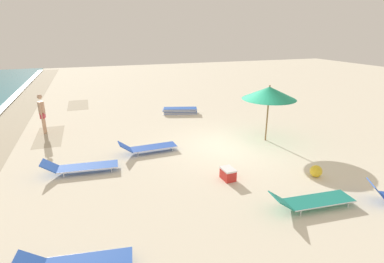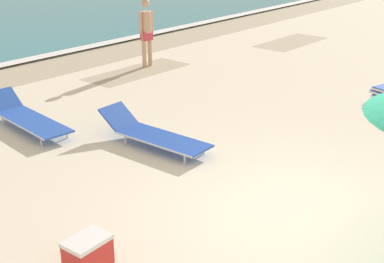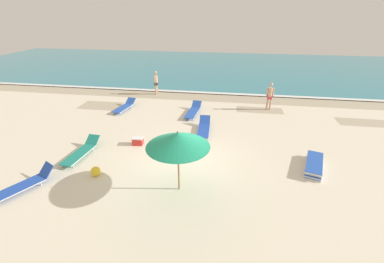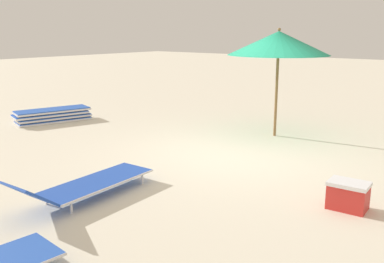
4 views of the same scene
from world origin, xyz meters
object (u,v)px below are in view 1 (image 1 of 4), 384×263
Objects in this scene: cooler_box at (228,174)px; sun_lounger_near_water_left at (81,166)px; beach_umbrella at (269,93)px; sun_lounger_near_water_right at (148,147)px; sun_lounger_under_umbrella at (312,200)px; beach_ball at (316,171)px; beachgoer_shoreline_child at (42,111)px; lounger_stack at (180,111)px.

sun_lounger_near_water_left is at bearing -118.89° from cooler_box.
beach_umbrella reaches higher than sun_lounger_near_water_right.
beach_ball is at bearing -39.45° from sun_lounger_under_umbrella.
sun_lounger_near_water_right is at bearing -63.24° from sun_lounger_near_water_left.
beach_umbrella is 0.98× the size of sun_lounger_near_water_left.
beach_umbrella is 7.56m from sun_lounger_near_water_left.
sun_lounger_near_water_left is at bearing 108.75° from sun_lounger_near_water_right.
cooler_box is (-2.03, -4.30, -0.02)m from sun_lounger_near_water_left.
beach_ball is at bearing -126.27° from beachgoer_shoreline_child.
beach_umbrella is at bearing -14.44° from sun_lounger_under_umbrella.
beachgoer_shoreline_child is at bearing 43.75° from sun_lounger_near_water_right.
lounger_stack is 6.83m from beachgoer_shoreline_child.
beachgoer_shoreline_child is at bearing 43.84° from sun_lounger_under_umbrella.
sun_lounger_near_water_right is 3.53m from cooler_box.
beachgoer_shoreline_child is 3.39× the size of cooler_box.
beach_ball is (-7.45, -8.53, -0.81)m from beachgoer_shoreline_child.
sun_lounger_near_water_left is 4.98m from beachgoer_shoreline_child.
sun_lounger_under_umbrella reaches higher than lounger_stack.
sun_lounger_under_umbrella is 7.03m from sun_lounger_near_water_left.
lounger_stack is 0.92× the size of sun_lounger_near_water_right.
beachgoer_shoreline_child is (4.67, 1.53, 0.80)m from sun_lounger_near_water_left.
lounger_stack is 9.93m from sun_lounger_under_umbrella.
lounger_stack is at bearing -32.37° from sun_lounger_near_water_right.
sun_lounger_under_umbrella is 0.97× the size of sun_lounger_near_water_left.
beach_umbrella reaches higher than cooler_box.
sun_lounger_near_water_right is 1.23× the size of beachgoer_shoreline_child.
beach_umbrella reaches higher than sun_lounger_near_water_left.
sun_lounger_under_umbrella is (-9.92, -0.53, 0.04)m from lounger_stack.
beach_umbrella is 1.01× the size of sun_lounger_under_umbrella.
lounger_stack is 5.57m from sun_lounger_near_water_right.
beach_umbrella is 5.34m from sun_lounger_under_umbrella.
sun_lounger_under_umbrella reaches higher than cooler_box.
lounger_stack is 7.85m from cooler_box.
sun_lounger_near_water_right is at bearing 51.12° from beach_ball.
sun_lounger_near_water_right is at bearing -128.73° from beachgoer_shoreline_child.
lounger_stack is 0.84× the size of sun_lounger_near_water_left.
lounger_stack is at bearing 22.70° from beach_umbrella.
cooler_box is (-2.64, 3.02, -1.82)m from beach_umbrella.
lounger_stack is (5.17, 2.16, -1.84)m from beach_umbrella.
sun_lounger_near_water_right is 4.19× the size of cooler_box.
sun_lounger_near_water_left is at bearing 58.44° from sun_lounger_under_umbrella.
beachgoer_shoreline_child reaches higher than cooler_box.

